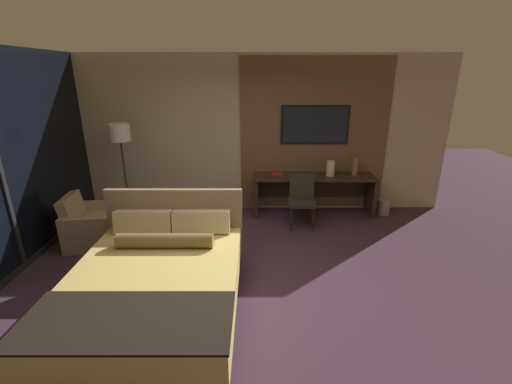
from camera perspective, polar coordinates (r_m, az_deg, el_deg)
ground_plane at (r=4.37m, az=-1.65°, el=-15.24°), size 16.00×16.00×0.00m
wall_back_tv_panel at (r=6.28m, az=0.54°, el=9.43°), size 7.20×0.09×2.80m
wall_left_window at (r=5.20m, az=-36.88°, el=2.59°), size 0.06×6.00×2.80m
bed at (r=3.91m, az=-16.17°, el=-15.02°), size 1.75×2.23×1.08m
desk at (r=6.30m, az=9.61°, el=0.87°), size 2.15×0.55×0.73m
tv at (r=6.27m, az=9.85°, el=10.97°), size 1.21×0.04×0.68m
desk_chair at (r=5.76m, az=7.70°, el=-0.64°), size 0.46×0.46×0.89m
armchair_by_window at (r=5.79m, az=-25.34°, el=-5.19°), size 0.86×0.88×0.77m
floor_lamp at (r=6.04m, az=-21.57°, el=7.97°), size 0.34×0.34×1.70m
vase_tall at (r=6.23m, az=12.37°, el=3.89°), size 0.15×0.15×0.27m
vase_short at (r=6.39m, az=16.24°, el=4.09°), size 0.10×0.10×0.30m
book at (r=6.17m, az=3.54°, el=2.99°), size 0.26×0.21×0.03m
waste_bin at (r=6.72m, az=20.55°, el=-2.33°), size 0.22×0.22×0.28m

